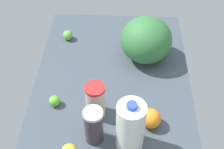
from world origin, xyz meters
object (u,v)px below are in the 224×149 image
at_px(tumbler_cup, 95,100).
at_px(watermelon, 146,40).
at_px(milk_jug, 130,127).
at_px(lime_by_jug, 68,35).
at_px(orange_near_front, 151,118).
at_px(shaker_bottle, 94,126).
at_px(lime_beside_bowl, 55,101).

bearing_deg(tumbler_cup, watermelon, -31.09).
relative_size(milk_jug, lime_by_jug, 4.79).
bearing_deg(orange_near_front, tumbler_cup, 77.14).
height_order(milk_jug, lime_by_jug, milk_jug).
bearing_deg(shaker_bottle, lime_beside_bowl, 48.70).
bearing_deg(milk_jug, shaker_bottle, 81.97).
relative_size(tumbler_cup, watermelon, 0.66).
relative_size(milk_jug, orange_near_front, 2.98).
height_order(tumbler_cup, lime_by_jug, tumbler_cup).
xyz_separation_m(shaker_bottle, watermelon, (0.51, -0.22, 0.03)).
bearing_deg(milk_jug, lime_beside_bowl, 60.53).
xyz_separation_m(watermelon, lime_by_jug, (0.13, 0.42, -0.09)).
distance_m(shaker_bottle, lime_beside_bowl, 0.27).
height_order(tumbler_cup, orange_near_front, tumbler_cup).
xyz_separation_m(lime_by_jug, lime_beside_bowl, (-0.47, -0.01, -0.00)).
distance_m(milk_jug, lime_by_jug, 0.75).
bearing_deg(watermelon, orange_near_front, -178.60).
relative_size(watermelon, milk_jug, 1.00).
relative_size(watermelon, lime_by_jug, 4.78).
xyz_separation_m(shaker_bottle, milk_jug, (-0.02, -0.14, 0.03)).
height_order(shaker_bottle, watermelon, watermelon).
bearing_deg(watermelon, milk_jug, 171.48).
height_order(orange_near_front, lime_beside_bowl, orange_near_front).
height_order(shaker_bottle, orange_near_front, shaker_bottle).
bearing_deg(lime_by_jug, milk_jug, -152.44).
relative_size(tumbler_cup, lime_by_jug, 3.16).
relative_size(shaker_bottle, tumbler_cup, 1.04).
xyz_separation_m(watermelon, orange_near_front, (-0.43, -0.01, -0.07)).
relative_size(watermelon, orange_near_front, 2.98).
relative_size(lime_by_jug, lime_beside_bowl, 1.07).
bearing_deg(milk_jug, lime_by_jug, 27.56).
bearing_deg(tumbler_cup, shaker_bottle, -178.26).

